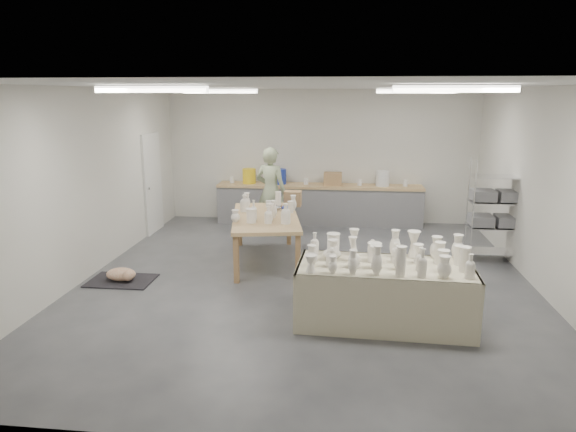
# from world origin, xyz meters

# --- Properties ---
(room) EXTENTS (8.00, 8.02, 3.00)m
(room) POSITION_xyz_m (-0.11, 0.08, 2.06)
(room) COLOR #424449
(room) RESTS_ON ground
(back_counter) EXTENTS (4.60, 0.60, 1.24)m
(back_counter) POSITION_xyz_m (-0.01, 3.68, 0.49)
(back_counter) COLOR tan
(back_counter) RESTS_ON ground
(wire_shelf) EXTENTS (0.88, 0.48, 1.80)m
(wire_shelf) POSITION_xyz_m (3.20, 1.40, 0.92)
(wire_shelf) COLOR silver
(wire_shelf) RESTS_ON ground
(drying_table) EXTENTS (2.25, 1.13, 1.15)m
(drying_table) POSITION_xyz_m (1.12, -1.45, 0.44)
(drying_table) COLOR olive
(drying_table) RESTS_ON ground
(work_table) EXTENTS (1.48, 2.37, 1.16)m
(work_table) POSITION_xyz_m (-0.75, 0.92, 0.83)
(work_table) COLOR tan
(work_table) RESTS_ON ground
(rug) EXTENTS (1.00, 0.70, 0.02)m
(rug) POSITION_xyz_m (-2.90, -0.40, 0.01)
(rug) COLOR black
(rug) RESTS_ON ground
(cat) EXTENTS (0.52, 0.40, 0.20)m
(cat) POSITION_xyz_m (-2.88, -0.42, 0.12)
(cat) COLOR white
(cat) RESTS_ON rug
(potter) EXTENTS (0.78, 0.63, 1.84)m
(potter) POSITION_xyz_m (-0.95, 2.63, 0.92)
(potter) COLOR #9DAC85
(potter) RESTS_ON ground
(red_stool) EXTENTS (0.45, 0.45, 0.32)m
(red_stool) POSITION_xyz_m (-0.95, 2.90, 0.28)
(red_stool) COLOR #B72E1A
(red_stool) RESTS_ON ground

